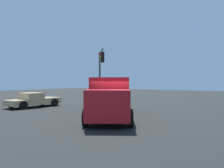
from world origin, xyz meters
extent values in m
plane|color=black|center=(0.00, 0.00, 0.00)|extent=(100.00, 100.00, 0.00)
cube|color=#AD141E|center=(1.74, -1.84, 1.55)|extent=(5.30, 6.28, 2.39)
cube|color=#AD141E|center=(-0.53, 1.54, 1.20)|extent=(3.05, 2.91, 1.70)
cube|color=black|center=(-1.00, 2.25, 1.54)|extent=(1.72, 1.19, 0.88)
cube|color=#B2B2B7|center=(3.34, -4.23, 0.19)|extent=(2.03, 1.45, 0.21)
cube|color=white|center=(0.73, -2.52, 1.67)|extent=(2.79, 4.16, 0.36)
cube|color=white|center=(2.74, -1.17, 1.67)|extent=(2.79, 4.16, 0.36)
cylinder|color=black|center=(-1.53, 0.81, 0.50)|extent=(0.79, 0.99, 1.00)
cylinder|color=black|center=(0.53, 2.19, 0.50)|extent=(0.79, 0.99, 1.00)
cylinder|color=black|center=(1.47, -3.68, 0.50)|extent=(0.79, 0.99, 1.00)
cylinder|color=black|center=(3.53, -2.30, 0.50)|extent=(0.79, 0.99, 1.00)
cylinder|color=black|center=(2.06, -4.55, 0.50)|extent=(0.79, 0.99, 1.00)
cylinder|color=black|center=(4.12, -3.17, 0.50)|extent=(0.79, 0.99, 1.00)
cylinder|color=#38383D|center=(7.84, -8.17, 2.82)|extent=(0.20, 0.20, 5.65)
cylinder|color=#38383D|center=(6.33, -6.51, 5.40)|extent=(3.11, 3.39, 0.12)
cylinder|color=#38383D|center=(5.05, -5.12, 5.27)|extent=(0.03, 0.03, 0.25)
cube|color=black|center=(5.05, -5.12, 4.67)|extent=(0.42, 0.42, 0.95)
sphere|color=red|center=(5.19, -5.00, 4.99)|extent=(0.20, 0.20, 0.20)
sphere|color=#EFA314|center=(5.19, -5.00, 4.68)|extent=(0.20, 0.20, 0.20)
sphere|color=#19CC4C|center=(5.19, -5.00, 4.37)|extent=(0.20, 0.20, 0.20)
cube|color=tan|center=(11.34, -0.40, 0.53)|extent=(2.01, 1.58, 0.50)
cube|color=tan|center=(11.28, -2.00, 0.83)|extent=(2.02, 1.78, 1.10)
cube|color=black|center=(11.28, -2.00, 1.12)|extent=(1.85, 1.50, 0.48)
cube|color=tan|center=(11.20, -3.85, 0.56)|extent=(2.03, 2.08, 0.55)
cylinder|color=black|center=(10.34, -0.49, 0.38)|extent=(0.27, 0.77, 0.76)
cylinder|color=black|center=(12.34, -0.58, 0.38)|extent=(0.27, 0.77, 0.76)
cylinder|color=black|center=(10.19, -3.92, 0.38)|extent=(0.27, 0.77, 0.76)
cylinder|color=black|center=(12.20, -4.00, 0.38)|extent=(0.27, 0.77, 0.76)
camera|label=1|loc=(-8.33, 11.97, 2.54)|focal=38.31mm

